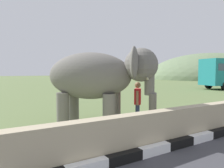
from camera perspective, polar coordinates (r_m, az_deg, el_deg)
name	(u,v)px	position (r m, az deg, el deg)	size (l,w,h in m)	color
barrier_parapet	(121,137)	(4.95, 2.43, -14.60)	(28.00, 0.36, 1.00)	tan
elephant	(99,77)	(7.32, -3.66, 2.01)	(3.85, 3.82, 2.85)	slate
person_handler	(138,101)	(7.72, 7.22, -4.82)	(0.49, 0.54, 1.66)	navy
hill_east	(210,79)	(66.55, 25.80, 1.37)	(39.71, 31.77, 14.88)	#6A7E5A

